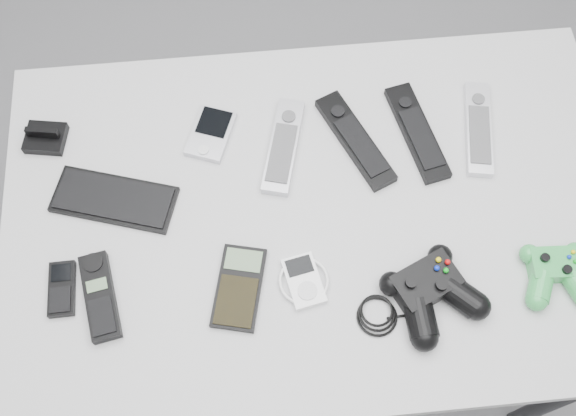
{
  "coord_description": "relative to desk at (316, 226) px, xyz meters",
  "views": [
    {
      "loc": [
        -0.11,
        -0.47,
        1.94
      ],
      "look_at": [
        -0.06,
        0.05,
        0.81
      ],
      "focal_mm": 42.0,
      "sensor_mm": 36.0,
      "label": 1
    }
  ],
  "objects": [
    {
      "name": "controller_black",
      "position": [
        0.18,
        -0.18,
        0.1
      ],
      "size": [
        0.32,
        0.26,
        0.05
      ],
      "primitive_type": null,
      "rotation": [
        0.0,
        0.0,
        0.42
      ],
      "color": "black",
      "rests_on": "desk"
    },
    {
      "name": "mp3_player",
      "position": [
        -0.04,
        -0.14,
        0.08
      ],
      "size": [
        0.11,
        0.11,
        0.02
      ],
      "primitive_type": "cube",
      "rotation": [
        0.0,
        0.0,
        0.2
      ],
      "color": "white",
      "rests_on": "desk"
    },
    {
      "name": "cordless_handset",
      "position": [
        -0.4,
        -0.13,
        0.08
      ],
      "size": [
        0.08,
        0.17,
        0.03
      ],
      "primitive_type": "cube",
      "rotation": [
        0.0,
        0.0,
        0.18
      ],
      "color": "black",
      "rests_on": "desk"
    },
    {
      "name": "dock_bracket",
      "position": [
        -0.52,
        0.2,
        0.09
      ],
      "size": [
        0.09,
        0.08,
        0.04
      ],
      "primitive_type": "cube",
      "rotation": [
        0.0,
        0.0,
        -0.17
      ],
      "color": "black",
      "rests_on": "desk"
    },
    {
      "name": "remote_black_b",
      "position": [
        0.21,
        0.15,
        0.08
      ],
      "size": [
        0.1,
        0.23,
        0.02
      ],
      "primitive_type": "cube",
      "rotation": [
        0.0,
        0.0,
        0.21
      ],
      "color": "black",
      "rests_on": "desk"
    },
    {
      "name": "remote_silver_b",
      "position": [
        0.34,
        0.14,
        0.08
      ],
      "size": [
        0.08,
        0.22,
        0.02
      ],
      "primitive_type": "cube",
      "rotation": [
        0.0,
        0.0,
        -0.18
      ],
      "color": "silver",
      "rests_on": "desk"
    },
    {
      "name": "mobile_phone",
      "position": [
        -0.47,
        -0.11,
        0.08
      ],
      "size": [
        0.05,
        0.1,
        0.02
      ],
      "primitive_type": "cube",
      "rotation": [
        0.0,
        0.0,
        0.02
      ],
      "color": "black",
      "rests_on": "desk"
    },
    {
      "name": "pda_keyboard",
      "position": [
        -0.38,
        0.06,
        0.08
      ],
      "size": [
        0.25,
        0.16,
        0.01
      ],
      "primitive_type": "cube",
      "rotation": [
        0.0,
        0.0,
        -0.3
      ],
      "color": "black",
      "rests_on": "desk"
    },
    {
      "name": "controller_green",
      "position": [
        0.41,
        -0.17,
        0.09
      ],
      "size": [
        0.13,
        0.14,
        0.04
      ],
      "primitive_type": null,
      "rotation": [
        0.0,
        0.0,
        -0.05
      ],
      "color": "#227F3C",
      "rests_on": "desk"
    },
    {
      "name": "remote_black_a",
      "position": [
        0.09,
        0.14,
        0.08
      ],
      "size": [
        0.14,
        0.23,
        0.02
      ],
      "primitive_type": "cube",
      "rotation": [
        0.0,
        0.0,
        0.41
      ],
      "color": "black",
      "rests_on": "desk"
    },
    {
      "name": "floor",
      "position": [
        0.0,
        -0.05,
        -0.72
      ],
      "size": [
        3.5,
        3.5,
        0.0
      ],
      "primitive_type": "plane",
      "color": "slate",
      "rests_on": "ground"
    },
    {
      "name": "desk",
      "position": [
        0.0,
        0.0,
        0.0
      ],
      "size": [
        1.18,
        0.76,
        0.79
      ],
      "color": "#AEAEB1",
      "rests_on": "floor"
    },
    {
      "name": "calculator",
      "position": [
        -0.16,
        -0.14,
        0.08
      ],
      "size": [
        0.11,
        0.17,
        0.02
      ],
      "primitive_type": "cube",
      "rotation": [
        0.0,
        0.0,
        -0.23
      ],
      "color": "black",
      "rests_on": "desk"
    },
    {
      "name": "remote_silver_a",
      "position": [
        -0.05,
        0.14,
        0.08
      ],
      "size": [
        0.1,
        0.21,
        0.02
      ],
      "primitive_type": "cube",
      "rotation": [
        0.0,
        0.0,
        -0.26
      ],
      "color": "#B6B6BE",
      "rests_on": "desk"
    },
    {
      "name": "pda",
      "position": [
        -0.19,
        0.18,
        0.08
      ],
      "size": [
        0.11,
        0.13,
        0.02
      ],
      "primitive_type": "cube",
      "rotation": [
        0.0,
        0.0,
        -0.36
      ],
      "color": "#B6B6BE",
      "rests_on": "desk"
    }
  ]
}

